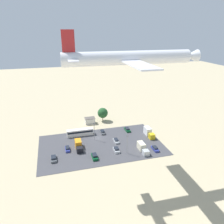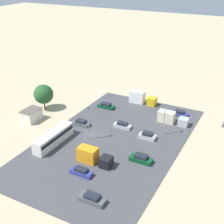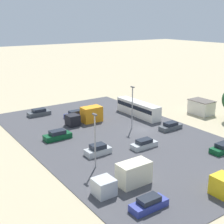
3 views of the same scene
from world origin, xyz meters
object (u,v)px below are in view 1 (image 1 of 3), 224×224
object	(u,v)px
parked_car_0	(155,149)
parked_car_7	(67,149)
parked_truck_2	(79,145)
parked_car_4	(116,150)
bus	(80,132)
airplane	(133,58)
parked_car_2	(116,141)
parked_car_6	(54,159)
shed_building	(90,121)
parked_car_5	(127,129)
parked_truck_0	(149,132)
parked_truck_1	(143,148)
parked_car_1	(103,132)
parked_car_3	(95,156)

from	to	relation	value
parked_car_0	parked_car_7	xyz separation A→B (m)	(33.74, -9.15, -0.00)
parked_car_7	parked_truck_2	distance (m)	4.57
parked_car_4	parked_car_7	world-z (taller)	parked_car_4
bus	airplane	world-z (taller)	airplane
bus	parked_car_2	size ratio (longest dim) A/B	2.64
parked_car_2	parked_car_7	size ratio (longest dim) A/B	0.99
parked_car_0	parked_car_6	xyz separation A→B (m)	(39.23, -3.40, 0.02)
shed_building	parked_car_5	size ratio (longest dim) A/B	1.08
parked_truck_0	parked_car_2	bearing A→B (deg)	6.27
parked_truck_1	parked_car_5	bearing A→B (deg)	-90.67
parked_car_5	parked_car_7	distance (m)	30.68
bus	parked_truck_2	world-z (taller)	parked_truck_2
parked_truck_0	parked_car_7	bearing A→B (deg)	4.82
parked_truck_0	parked_car_1	bearing A→B (deg)	-21.93
parked_car_7	parked_truck_0	bearing A→B (deg)	4.82
parked_car_4	parked_car_5	size ratio (longest dim) A/B	0.84
bus	parked_car_6	world-z (taller)	bus
parked_car_0	bus	bearing A→B (deg)	-37.37
parked_car_7	parked_truck_0	size ratio (longest dim) A/B	0.58
airplane	shed_building	bearing A→B (deg)	-170.94
parked_car_2	parked_car_4	bearing A→B (deg)	-105.54
bus	parked_truck_0	world-z (taller)	parked_truck_0
shed_building	parked_truck_0	world-z (taller)	parked_truck_0
shed_building	parked_truck_1	size ratio (longest dim) A/B	0.66
shed_building	airplane	xyz separation A→B (m)	(-5.77, 43.38, 36.33)
parked_car_4	parked_car_1	bearing A→B (deg)	-84.44
parked_truck_0	parked_car_3	bearing A→B (deg)	22.95
parked_truck_0	parked_car_4	bearing A→B (deg)	27.07
parked_car_7	parked_truck_2	xyz separation A→B (m)	(-4.50, -0.11, 0.81)
parked_truck_1	airplane	size ratio (longest dim) A/B	0.19
shed_building	parked_car_1	xyz separation A→B (m)	(-3.61, 12.81, -0.86)
bus	parked_car_3	world-z (taller)	bus
parked_car_1	parked_truck_2	world-z (taller)	parked_truck_2
shed_building	parked_car_7	distance (m)	27.25
bus	parked_car_5	distance (m)	22.27
parked_car_6	parked_car_7	world-z (taller)	parked_car_6
parked_car_3	parked_truck_0	xyz separation A→B (m)	(-27.14, -11.49, 0.90)
parked_car_6	parked_truck_1	size ratio (longest dim) A/B	0.62
parked_truck_1	parked_truck_2	size ratio (longest dim) A/B	1.04
bus	parked_truck_1	world-z (taller)	bus
parked_car_5	parked_car_6	distance (m)	37.96
bus	parked_car_6	bearing A→B (deg)	-35.00
parked_car_3	parked_truck_2	distance (m)	9.83
parked_car_7	airplane	xyz separation A→B (m)	(-19.06, 19.61, 37.19)
parked_car_4	parked_truck_0	xyz separation A→B (m)	(-17.92, -9.15, 0.89)
shed_building	bus	bearing A→B (deg)	61.41
parked_car_2	parked_truck_2	xyz separation A→B (m)	(16.12, 1.22, 0.81)
parked_car_2	airplane	bearing A→B (deg)	-94.26
parked_car_0	parked_car_2	world-z (taller)	parked_car_0
parked_car_1	airplane	size ratio (longest dim) A/B	0.11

